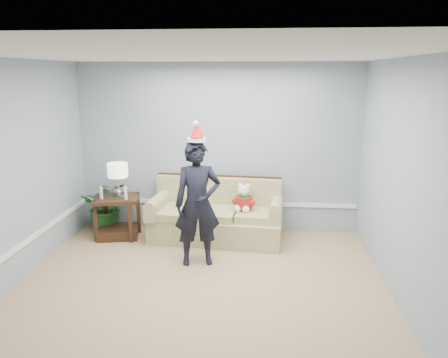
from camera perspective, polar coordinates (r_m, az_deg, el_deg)
room_shell at (r=4.57m, az=-4.08°, el=-1.29°), size 4.54×5.04×2.74m
wainscot_trim at (r=6.20m, az=-13.04°, el=-6.26°), size 4.49×4.99×0.06m
sofa at (r=6.83m, az=-0.94°, el=-5.07°), size 2.08×1.03×0.94m
side_table at (r=7.10m, az=-13.68°, el=-5.40°), size 0.78×0.69×0.65m
table_lamp at (r=6.82m, az=-13.71°, el=0.94°), size 0.31×0.31×0.55m
candle_pair at (r=6.86m, az=-14.24°, el=-1.82°), size 0.43×0.05×0.20m
houseplant at (r=7.39m, az=-15.08°, el=-3.37°), size 0.91×0.84×0.84m
man at (r=5.80m, az=-3.46°, el=-3.25°), size 0.69×0.53×1.68m
santa_hat at (r=5.61m, az=-3.58°, el=6.14°), size 0.28×0.30×0.28m
teddy_bear at (r=6.62m, az=2.59°, el=-2.83°), size 0.32×0.33×0.43m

